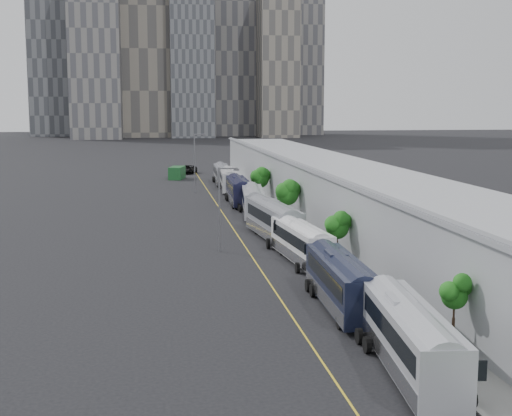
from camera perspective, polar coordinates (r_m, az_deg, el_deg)
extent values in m
cube|color=gray|center=(86.44, 4.97, -1.27)|extent=(10.00, 170.00, 0.12)
cube|color=gold|center=(84.69, -1.96, -1.47)|extent=(0.12, 160.00, 0.02)
cube|color=gray|center=(86.96, 7.57, 0.97)|extent=(12.00, 160.00, 6.80)
cube|color=gray|center=(86.70, 7.60, 2.58)|extent=(12.45, 160.40, 2.57)
cube|color=gray|center=(85.18, 3.78, 3.31)|extent=(0.30, 160.00, 0.40)
cube|color=slate|center=(330.64, -12.79, 13.67)|extent=(22.00, 22.00, 95.00)
cube|color=gray|center=(351.06, -8.71, 15.49)|extent=(26.00, 24.00, 120.00)
cube|color=slate|center=(339.54, -5.19, 12.41)|extent=(20.00, 20.00, 80.00)
cube|color=slate|center=(362.15, -2.13, 14.15)|extent=(24.00, 24.00, 105.00)
cube|color=gray|center=(338.79, 1.78, 11.60)|extent=(18.00, 18.00, 70.00)
cube|color=slate|center=(372.96, -15.50, 14.08)|extent=(28.00, 26.00, 110.00)
cube|color=slate|center=(376.99, 3.45, 12.76)|extent=(22.00, 22.00, 90.00)
cube|color=#A5A7AF|center=(39.14, 12.20, -10.14)|extent=(3.82, 13.15, 3.14)
cube|color=black|center=(38.79, 12.33, -9.44)|extent=(3.73, 11.60, 1.07)
cube|color=silver|center=(39.46, 12.16, -11.53)|extent=(3.83, 12.89, 1.00)
cube|color=#A5A7AF|center=(39.99, 11.52, -7.16)|extent=(1.50, 2.31, 0.30)
cube|color=black|center=(50.44, 6.81, -5.90)|extent=(2.95, 12.91, 3.11)
cube|color=black|center=(50.13, 6.88, -5.33)|extent=(2.97, 11.37, 1.06)
cube|color=silver|center=(50.69, 6.79, -7.00)|extent=(2.98, 12.66, 1.00)
cube|color=black|center=(51.46, 6.42, -3.67)|extent=(1.35, 2.21, 0.30)
cube|color=white|center=(65.19, 3.62, -2.74)|extent=(3.52, 12.48, 2.98)
cube|color=black|center=(64.91, 3.66, -2.31)|extent=(3.45, 11.01, 1.01)
cube|color=silver|center=(65.38, 3.62, -3.57)|extent=(3.54, 12.23, 0.95)
cube|color=white|center=(66.28, 3.39, -1.13)|extent=(1.41, 2.18, 0.28)
cube|color=gray|center=(76.07, 1.42, -1.00)|extent=(4.12, 14.06, 3.36)
cube|color=black|center=(75.77, 1.44, -0.57)|extent=(4.02, 12.41, 1.14)
cube|color=silver|center=(76.24, 1.41, -1.80)|extent=(4.14, 13.79, 1.07)
cube|color=gray|center=(77.36, 1.22, 0.53)|extent=(1.61, 2.47, 0.32)
cube|color=#A7A8B1|center=(92.68, -0.24, 0.55)|extent=(3.87, 13.13, 3.14)
cube|color=black|center=(92.41, -0.23, 0.88)|extent=(3.78, 11.60, 1.07)
cube|color=silver|center=(92.81, -0.24, -0.06)|extent=(3.89, 12.88, 1.00)
cube|color=#A7A8B1|center=(93.94, -0.37, 1.71)|extent=(1.51, 2.31, 0.30)
cube|color=black|center=(104.11, -1.41, 1.41)|extent=(2.97, 13.41, 3.24)
cube|color=black|center=(103.84, -1.40, 1.72)|extent=(2.99, 11.81, 1.10)
cube|color=silver|center=(104.24, -1.41, 0.85)|extent=(3.00, 13.14, 1.04)
cube|color=black|center=(105.45, -1.51, 2.46)|extent=(1.39, 2.29, 0.31)
cube|color=silver|center=(120.38, -2.20, 2.27)|extent=(3.35, 13.02, 3.12)
cube|color=black|center=(120.13, -2.19, 2.53)|extent=(3.32, 11.48, 1.06)
cube|color=silver|center=(120.48, -2.20, 1.80)|extent=(3.38, 12.76, 1.00)
cube|color=silver|center=(121.69, -2.28, 3.15)|extent=(1.42, 2.25, 0.30)
cube|color=gray|center=(131.38, -2.74, 2.73)|extent=(2.95, 12.59, 3.03)
cube|color=black|center=(131.14, -2.73, 2.96)|extent=(2.95, 11.09, 1.03)
cube|color=silver|center=(131.48, -2.74, 2.31)|extent=(2.98, 12.34, 0.97)
cube|color=gray|center=(132.67, -2.80, 3.50)|extent=(1.33, 2.16, 0.29)
cylinder|color=black|center=(42.28, 15.51, -8.89)|extent=(0.18, 0.18, 3.82)
sphere|color=#195C15|center=(41.79, 15.60, -6.50)|extent=(1.50, 1.50, 1.50)
cylinder|color=black|center=(64.91, 6.50, -2.86)|extent=(0.18, 0.18, 3.56)
sphere|color=#195C15|center=(64.60, 6.53, -1.30)|extent=(2.09, 2.09, 2.09)
cylinder|color=black|center=(86.45, 2.51, 0.04)|extent=(0.18, 0.18, 3.97)
sphere|color=#195C15|center=(86.18, 2.52, 1.41)|extent=(2.77, 2.77, 2.77)
cylinder|color=black|center=(108.30, 0.31, 1.57)|extent=(0.18, 0.18, 3.58)
sphere|color=#195C15|center=(108.10, 0.31, 2.58)|extent=(2.79, 2.79, 2.79)
cylinder|color=#59595E|center=(69.25, -2.95, -0.16)|extent=(0.18, 0.18, 8.28)
cylinder|color=#59595E|center=(68.88, -2.23, 3.19)|extent=(1.80, 0.14, 0.14)
cube|color=#59595E|center=(68.98, -1.57, 3.07)|extent=(0.50, 0.22, 0.18)
cylinder|color=#59595E|center=(117.57, -4.94, 3.56)|extent=(0.18, 0.18, 9.74)
cylinder|color=#59595E|center=(117.35, -4.52, 5.89)|extent=(1.80, 0.14, 0.14)
cube|color=#59595E|center=(117.41, -4.13, 5.83)|extent=(0.50, 0.22, 0.18)
cube|color=#15471F|center=(141.44, -6.34, 2.81)|extent=(3.64, 5.96, 2.43)
imported|color=black|center=(152.97, -5.47, 3.09)|extent=(4.57, 6.94, 1.77)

